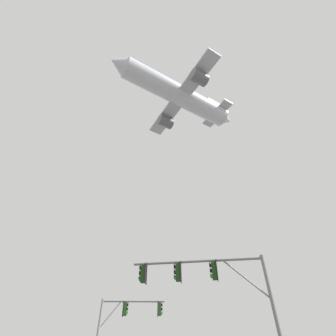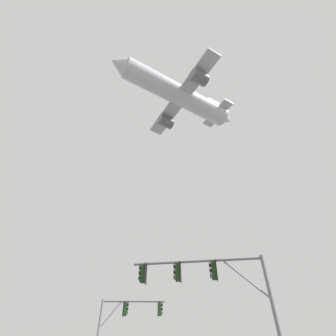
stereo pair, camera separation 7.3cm
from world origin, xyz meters
The scene contains 3 objects.
signal_pole_near centered at (2.79, 9.31, 4.70)m, with size 6.91×1.44×6.02m.
signal_pole_far centered at (-2.51, 17.55, 4.20)m, with size 4.90×0.49×5.61m.
airplane centered at (2.59, 20.60, 37.13)m, with size 21.87×16.89×6.39m.
Camera 2 is at (0.20, -4.26, 1.27)m, focal length 26.86 mm.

